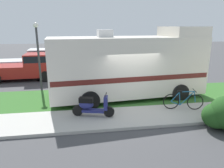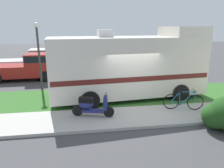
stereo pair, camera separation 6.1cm
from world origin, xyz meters
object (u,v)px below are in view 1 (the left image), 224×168
(street_lamp_post, at_px, (38,50))
(motorhome_rv, at_px, (129,65))
(pickup_truck_near, at_px, (31,66))
(bicycle, at_px, (183,101))
(pickup_truck_far, at_px, (34,59))
(scooter, at_px, (92,106))
(bottle_green, at_px, (220,107))

(street_lamp_post, bearing_deg, motorhome_rv, -24.14)
(motorhome_rv, distance_m, pickup_truck_near, 7.83)
(bicycle, bearing_deg, street_lamp_post, 146.80)
(bicycle, relative_size, pickup_truck_near, 0.31)
(motorhome_rv, relative_size, pickup_truck_far, 1.49)
(scooter, distance_m, bicycle, 4.06)
(motorhome_rv, distance_m, scooter, 3.42)
(bottle_green, bearing_deg, bicycle, 168.82)
(street_lamp_post, bearing_deg, bicycle, -33.20)
(scooter, xyz_separation_m, bicycle, (4.06, 0.13, -0.06))
(bicycle, distance_m, street_lamp_post, 8.36)
(bicycle, relative_size, bottle_green, 6.10)
(scooter, xyz_separation_m, bottle_green, (5.66, -0.19, -0.34))
(bottle_green, xyz_separation_m, street_lamp_post, (-8.42, 4.78, 2.16))
(bottle_green, relative_size, street_lamp_post, 0.07)
(bicycle, distance_m, pickup_truck_near, 10.75)
(motorhome_rv, bearing_deg, bicycle, -49.66)
(scooter, bearing_deg, pickup_truck_far, 112.03)
(motorhome_rv, relative_size, bottle_green, 28.72)
(bicycle, relative_size, pickup_truck_far, 0.32)
(pickup_truck_far, bearing_deg, bottle_green, -47.34)
(motorhome_rv, relative_size, bicycle, 4.71)
(bottle_green, height_order, street_lamp_post, street_lamp_post)
(motorhome_rv, height_order, pickup_truck_near, motorhome_rv)
(pickup_truck_near, xyz_separation_m, bottle_green, (9.55, -7.54, -0.74))
(pickup_truck_far, relative_size, bottle_green, 19.34)
(scooter, height_order, pickup_truck_near, pickup_truck_near)
(pickup_truck_near, bearing_deg, scooter, -62.11)
(bicycle, bearing_deg, pickup_truck_near, 137.73)
(bicycle, height_order, pickup_truck_far, pickup_truck_far)
(scooter, bearing_deg, pickup_truck_near, 117.89)
(bicycle, relative_size, street_lamp_post, 0.44)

